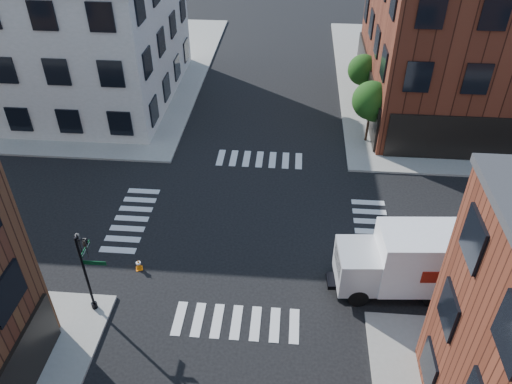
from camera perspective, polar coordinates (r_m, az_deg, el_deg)
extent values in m
plane|color=black|center=(28.90, -0.67, -3.79)|extent=(120.00, 120.00, 0.00)
cube|color=gray|center=(50.42, 26.83, 10.99)|extent=(30.00, 30.00, 0.15)
cube|color=gray|center=(52.19, -22.57, 12.95)|extent=(30.00, 30.00, 0.15)
cube|color=beige|center=(45.36, -24.38, 16.61)|extent=(22.00, 16.00, 11.00)
cylinder|color=black|center=(36.93, 12.55, 6.81)|extent=(0.18, 0.18, 1.47)
cylinder|color=black|center=(36.58, 12.70, 7.81)|extent=(0.12, 0.12, 1.47)
sphere|color=#16360E|center=(35.82, 13.06, 10.16)|extent=(2.69, 2.69, 2.69)
sphere|color=#16360E|center=(36.01, 13.35, 9.28)|extent=(1.85, 1.85, 1.85)
cylinder|color=black|center=(42.25, 11.77, 10.77)|extent=(0.18, 0.18, 1.33)
cylinder|color=black|center=(41.97, 11.88, 11.59)|extent=(0.12, 0.12, 1.33)
sphere|color=#16360E|center=(41.37, 12.15, 13.49)|extent=(2.43, 2.43, 2.43)
sphere|color=#16360E|center=(41.50, 12.42, 12.78)|extent=(1.67, 1.67, 1.67)
cylinder|color=black|center=(24.05, -18.86, -9.04)|extent=(0.12, 0.12, 4.60)
cylinder|color=black|center=(25.46, -17.97, -12.21)|extent=(0.28, 0.28, 0.30)
cube|color=#053819|center=(23.27, -18.01, -7.72)|extent=(1.10, 0.03, 0.22)
cube|color=#053819|center=(23.67, -18.93, -6.24)|extent=(0.03, 1.10, 0.22)
imported|color=black|center=(22.92, -18.74, -6.15)|extent=(0.22, 0.18, 1.10)
imported|color=black|center=(23.26, -19.56, -5.64)|extent=(0.18, 0.22, 1.10)
cube|color=white|center=(25.43, 20.01, -7.11)|extent=(5.90, 2.91, 3.06)
cube|color=maroon|center=(24.60, 20.81, -9.12)|extent=(2.17, 0.21, 0.69)
cube|color=maroon|center=(26.29, 19.27, -5.24)|extent=(2.17, 0.21, 0.69)
cube|color=silver|center=(24.79, 11.49, -8.29)|extent=(2.15, 2.52, 1.97)
cube|color=black|center=(24.39, 9.41, -7.76)|extent=(0.25, 1.88, 0.89)
cube|color=black|center=(26.13, 16.82, -9.72)|extent=(7.95, 1.60, 0.25)
cylinder|color=black|center=(24.84, 11.58, -11.67)|extent=(1.01, 0.42, 0.99)
cylinder|color=black|center=(26.23, 10.86, -8.30)|extent=(1.01, 0.42, 0.99)
cylinder|color=black|center=(25.77, 19.50, -11.26)|extent=(1.01, 0.42, 0.99)
cylinder|color=black|center=(27.11, 18.33, -8.05)|extent=(1.01, 0.42, 0.99)
cylinder|color=black|center=(26.63, 24.40, -10.91)|extent=(1.01, 0.42, 0.99)
cylinder|color=black|center=(27.93, 23.00, -7.82)|extent=(1.01, 0.42, 0.99)
cube|color=orange|center=(27.01, -13.18, -8.51)|extent=(0.45, 0.45, 0.04)
cone|color=orange|center=(26.80, -13.27, -8.05)|extent=(0.43, 0.43, 0.65)
cylinder|color=white|center=(26.73, -13.30, -7.91)|extent=(0.25, 0.25, 0.07)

